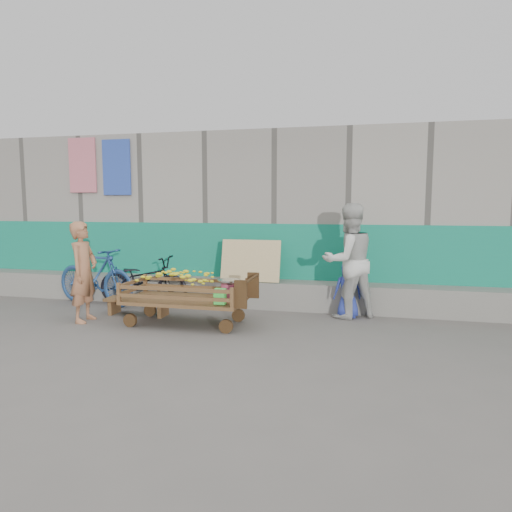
% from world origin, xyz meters
% --- Properties ---
extents(ground, '(80.00, 80.00, 0.00)m').
position_xyz_m(ground, '(0.00, 0.00, 0.00)').
color(ground, '#5D5955').
rests_on(ground, ground).
extents(building_wall, '(12.00, 3.50, 3.00)m').
position_xyz_m(building_wall, '(-0.00, 4.05, 1.47)').
color(building_wall, gray).
rests_on(building_wall, ground).
extents(banana_cart, '(1.87, 0.85, 0.80)m').
position_xyz_m(banana_cart, '(-0.40, 0.99, 0.54)').
color(banana_cart, '#523520').
rests_on(banana_cart, ground).
extents(bench, '(1.05, 0.31, 0.26)m').
position_xyz_m(bench, '(-1.30, 1.34, 0.19)').
color(bench, '#523520').
rests_on(bench, ground).
extents(vendor_man, '(0.39, 0.57, 1.48)m').
position_xyz_m(vendor_man, '(-1.88, 0.81, 0.74)').
color(vendor_man, '#A06644').
rests_on(vendor_man, ground).
extents(woman, '(1.07, 1.01, 1.75)m').
position_xyz_m(woman, '(1.91, 1.96, 0.87)').
color(woman, beige).
rests_on(woman, ground).
extents(child, '(0.49, 0.39, 0.87)m').
position_xyz_m(child, '(1.91, 1.93, 0.44)').
color(child, '#263593').
rests_on(child, ground).
extents(bicycle_dark, '(1.63, 0.59, 0.85)m').
position_xyz_m(bicycle_dark, '(-1.57, 2.05, 0.42)').
color(bicycle_dark, black).
rests_on(bicycle_dark, ground).
extents(bicycle_blue, '(1.77, 0.87, 1.02)m').
position_xyz_m(bicycle_blue, '(-2.37, 1.85, 0.51)').
color(bicycle_blue, navy).
rests_on(bicycle_blue, ground).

